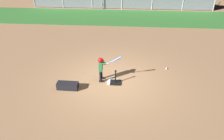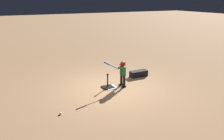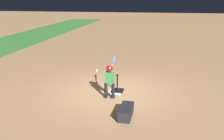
# 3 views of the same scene
# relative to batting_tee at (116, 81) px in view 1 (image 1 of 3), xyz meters

# --- Properties ---
(ground_plane) EXTENTS (90.00, 90.00, 0.00)m
(ground_plane) POSITION_rel_batting_tee_xyz_m (-0.14, 0.15, -0.07)
(ground_plane) COLOR #99704C
(grass_outfield_strip) EXTENTS (56.00, 4.11, 0.02)m
(grass_outfield_strip) POSITION_rel_batting_tee_xyz_m (-0.14, 8.95, -0.07)
(grass_outfield_strip) COLOR #33702D
(grass_outfield_strip) RESTS_ON ground_plane
(home_plate) EXTENTS (0.45, 0.45, 0.02)m
(home_plate) POSITION_rel_batting_tee_xyz_m (-0.12, 0.05, -0.06)
(home_plate) COLOR white
(home_plate) RESTS_ON ground_plane
(batting_tee) EXTENTS (0.45, 0.40, 0.59)m
(batting_tee) POSITION_rel_batting_tee_xyz_m (0.00, 0.00, 0.00)
(batting_tee) COLOR black
(batting_tee) RESTS_ON ground_plane
(batter_child) EXTENTS (0.94, 0.34, 1.17)m
(batter_child) POSITION_rel_batting_tee_xyz_m (-0.58, 0.15, 0.61)
(batter_child) COLOR black
(batter_child) RESTS_ON ground_plane
(baseball) EXTENTS (0.07, 0.07, 0.07)m
(baseball) POSITION_rel_batting_tee_xyz_m (2.27, 1.29, -0.04)
(baseball) COLOR white
(baseball) RESTS_ON ground_plane
(equipment_bag) EXTENTS (0.85, 0.34, 0.28)m
(equipment_bag) POSITION_rel_batting_tee_xyz_m (-1.87, -0.55, 0.07)
(equipment_bag) COLOR black
(equipment_bag) RESTS_ON ground_plane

